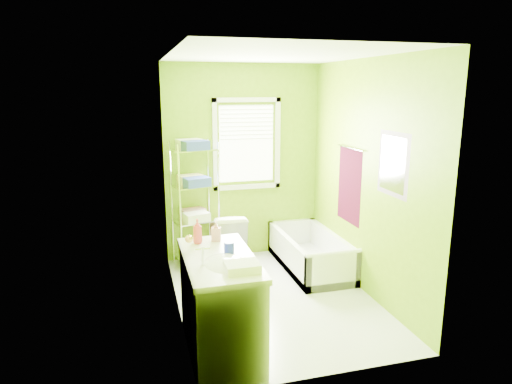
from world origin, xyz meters
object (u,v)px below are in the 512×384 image
object	(u,v)px
bathtub	(311,257)
wire_shelf_unit	(195,190)
vanity	(220,301)
toilet	(229,239)

from	to	relation	value
bathtub	wire_shelf_unit	world-z (taller)	wire_shelf_unit
vanity	toilet	bearing A→B (deg)	75.98
wire_shelf_unit	toilet	bearing A→B (deg)	-23.96
bathtub	wire_shelf_unit	distance (m)	1.72
vanity	bathtub	bearing A→B (deg)	46.04
toilet	vanity	world-z (taller)	vanity
toilet	bathtub	bearing A→B (deg)	164.96
toilet	wire_shelf_unit	xyz separation A→B (m)	(-0.39, 0.17, 0.64)
wire_shelf_unit	vanity	bearing A→B (deg)	-92.27
toilet	vanity	distance (m)	1.94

